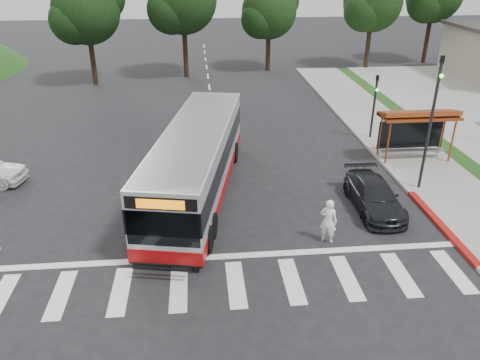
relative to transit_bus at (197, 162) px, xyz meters
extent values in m
plane|color=black|center=(1.23, -2.08, -1.63)|extent=(140.00, 140.00, 0.00)
cube|color=gray|center=(12.23, 5.92, -1.57)|extent=(4.00, 40.00, 0.12)
cube|color=#9E9991|center=(10.23, 5.92, -1.55)|extent=(0.30, 40.00, 0.15)
cube|color=maroon|center=(10.23, -4.08, -1.55)|extent=(0.32, 6.00, 0.15)
cube|color=silver|center=(1.23, -7.08, -1.62)|extent=(18.00, 2.60, 0.01)
cylinder|color=#933E18|center=(10.23, 2.32, -0.36)|extent=(0.10, 0.10, 2.30)
cylinder|color=#933E18|center=(13.83, 2.32, -0.36)|extent=(0.10, 0.10, 2.30)
cylinder|color=#933E18|center=(10.23, 3.52, -0.36)|extent=(0.10, 0.10, 2.30)
cylinder|color=#933E18|center=(13.83, 3.52, -0.36)|extent=(0.10, 0.10, 2.30)
cube|color=#933E18|center=(12.03, 2.92, 0.94)|extent=(4.20, 1.60, 0.12)
cube|color=#933E18|center=(12.03, 2.97, 1.09)|extent=(4.20, 1.32, 0.51)
cube|color=black|center=(12.03, 3.52, -0.31)|extent=(3.80, 0.06, 1.60)
cube|color=gray|center=(12.03, 2.92, -1.06)|extent=(3.60, 0.40, 0.08)
cylinder|color=black|center=(10.83, -0.58, 1.62)|extent=(0.14, 0.14, 6.50)
imported|color=black|center=(10.83, -0.58, 4.37)|extent=(0.16, 0.20, 1.00)
sphere|color=#19E533|center=(10.83, -0.76, 4.02)|extent=(0.18, 0.18, 0.18)
cylinder|color=black|center=(10.83, 6.42, 0.37)|extent=(0.14, 0.14, 4.00)
imported|color=black|center=(10.83, 6.42, 1.87)|extent=(0.16, 0.20, 1.00)
sphere|color=#19E533|center=(10.83, 6.24, 1.52)|extent=(0.18, 0.18, 0.18)
cylinder|color=black|center=(17.23, 25.92, 0.67)|extent=(0.44, 0.44, 4.40)
sphere|color=black|center=(17.23, 25.92, 4.67)|extent=(5.60, 5.60, 5.60)
sphere|color=black|center=(16.25, 25.22, 3.97)|extent=(3.92, 3.92, 3.92)
cylinder|color=black|center=(24.23, 27.92, 0.79)|extent=(0.44, 0.44, 4.84)
sphere|color=black|center=(23.25, 27.22, 4.42)|extent=(3.92, 3.92, 3.92)
cylinder|color=black|center=(-0.77, 23.92, 0.79)|extent=(0.44, 0.44, 4.84)
sphere|color=black|center=(-0.77, 23.92, 5.19)|extent=(6.00, 6.00, 6.00)
sphere|color=black|center=(-1.82, 23.17, 4.42)|extent=(4.20, 4.20, 4.20)
cylinder|color=black|center=(7.23, 25.92, 0.35)|extent=(0.44, 0.44, 3.96)
sphere|color=black|center=(7.23, 25.92, 3.95)|extent=(5.20, 5.20, 5.20)
sphere|color=black|center=(8.27, 26.70, 4.85)|extent=(3.90, 3.90, 3.90)
sphere|color=black|center=(6.32, 25.27, 3.32)|extent=(3.64, 3.64, 3.64)
cylinder|color=black|center=(-8.77, 21.92, 0.57)|extent=(0.44, 0.44, 4.40)
sphere|color=black|center=(-8.77, 21.92, 4.57)|extent=(5.60, 5.60, 5.60)
sphere|color=black|center=(-9.75, 21.22, 3.87)|extent=(3.92, 3.92, 3.92)
imported|color=white|center=(5.11, -4.69, -0.68)|extent=(0.82, 0.74, 1.89)
imported|color=black|center=(7.88, -2.27, -0.97)|extent=(1.89, 4.57, 1.32)
camera|label=1|loc=(0.14, -20.21, 8.85)|focal=35.00mm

